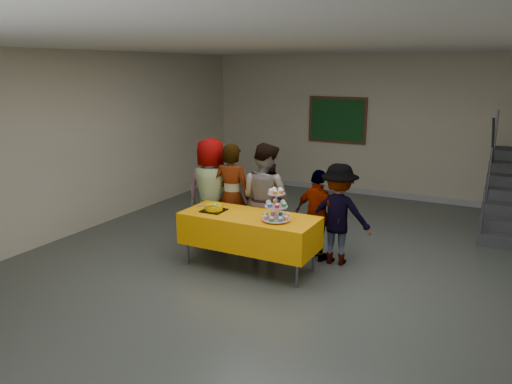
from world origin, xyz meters
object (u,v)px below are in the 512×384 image
bake_table (249,230)px  schoolchild_c (265,198)px  schoolchild_d (318,216)px  schoolchild_a (211,191)px  schoolchild_b (232,196)px  bear_cake (214,207)px  noticeboard (337,120)px  cupcake_stand (276,208)px  schoolchild_e (338,214)px

bake_table → schoolchild_c: 0.74m
schoolchild_d → bake_table: bearing=60.2°
schoolchild_a → schoolchild_b: size_ratio=1.03×
schoolchild_b → schoolchild_d: 1.37m
bear_cake → noticeboard: bearing=88.4°
schoolchild_d → cupcake_stand: bearing=85.4°
schoolchild_b → noticeboard: noticeboard is taller
noticeboard → schoolchild_e: bearing=-70.8°
schoolchild_a → schoolchild_c: (0.93, 0.03, -0.01)m
schoolchild_e → noticeboard: size_ratio=1.11×
bake_table → bear_cake: 0.60m
cupcake_stand → schoolchild_e: bearing=55.4°
cupcake_stand → bear_cake: bearing=179.0°
bear_cake → schoolchild_b: size_ratio=0.22×
bear_cake → schoolchild_e: schoolchild_e is taller
bake_table → schoolchild_a: schoolchild_a is taller
bake_table → noticeboard: 4.92m
schoolchild_b → schoolchild_c: bearing=175.9°
schoolchild_a → schoolchild_e: size_ratio=1.16×
cupcake_stand → schoolchild_a: 1.63m
bear_cake → noticeboard: (0.14, 4.85, 0.77)m
bear_cake → schoolchild_a: schoolchild_a is taller
bear_cake → schoolchild_c: schoolchild_c is taller
schoolchild_c → schoolchild_b: bearing=21.2°
cupcake_stand → schoolchild_d: (0.28, 0.81, -0.28)m
cupcake_stand → noticeboard: (-0.83, 4.87, 0.65)m
bake_table → noticeboard: (-0.39, 4.79, 1.04)m
schoolchild_a → schoolchild_c: size_ratio=1.01×
bear_cake → schoolchild_d: bearing=32.3°
cupcake_stand → schoolchild_d: size_ratio=0.33×
cupcake_stand → schoolchild_e: (0.57, 0.83, -0.23)m
schoolchild_b → schoolchild_d: size_ratio=1.22×
bake_table → noticeboard: bearing=94.7°
bear_cake → noticeboard: 4.91m
bake_table → cupcake_stand: (0.44, -0.07, 0.39)m
schoolchild_a → schoolchild_d: (1.74, 0.09, -0.17)m
schoolchild_e → bake_table: bearing=31.0°
bear_cake → schoolchild_c: 0.85m
cupcake_stand → schoolchild_e: schoolchild_e is taller
cupcake_stand → schoolchild_c: bearing=125.4°
bear_cake → schoolchild_c: (0.44, 0.73, 0.00)m
cupcake_stand → noticeboard: noticeboard is taller
cupcake_stand → bear_cake: cupcake_stand is taller
cupcake_stand → schoolchild_c: schoolchild_c is taller
schoolchild_b → schoolchild_c: 0.54m
schoolchild_a → noticeboard: noticeboard is taller
schoolchild_a → noticeboard: bearing=-105.6°
bake_table → schoolchild_b: size_ratio=1.15×
schoolchild_a → schoolchild_c: bearing=175.0°
schoolchild_a → noticeboard: (0.63, 4.15, 0.76)m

